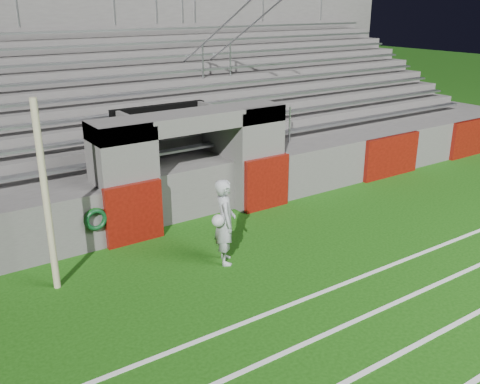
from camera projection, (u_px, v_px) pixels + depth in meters
ground at (284, 272)px, 10.46m from camera, size 90.00×90.00×0.00m
field_post at (46, 198)px, 9.33m from camera, size 0.12×0.12×3.53m
stadium_structure at (119, 124)px, 16.15m from camera, size 26.00×8.48×5.42m
goalkeeper_with_ball at (225, 222)px, 10.59m from camera, size 0.68×0.76×1.76m
hose_coil at (96, 219)px, 11.07m from camera, size 0.50×0.14×0.50m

